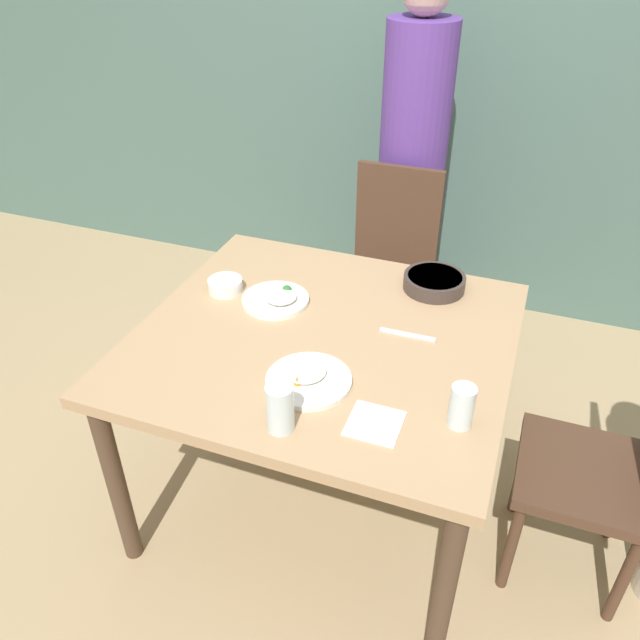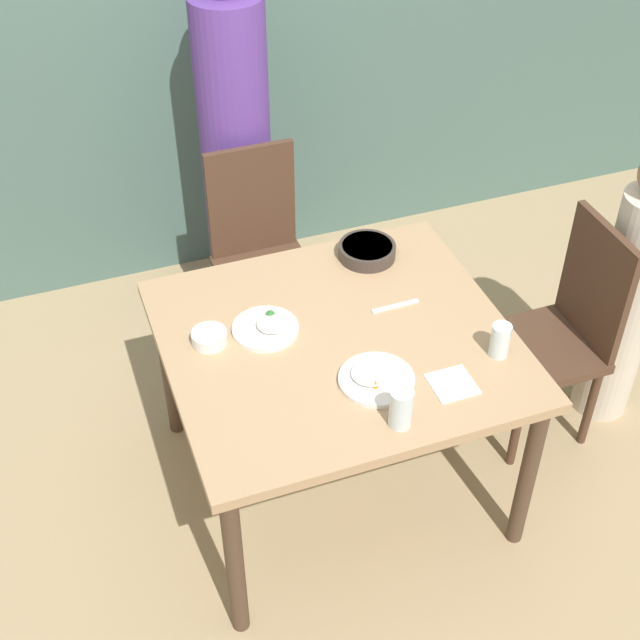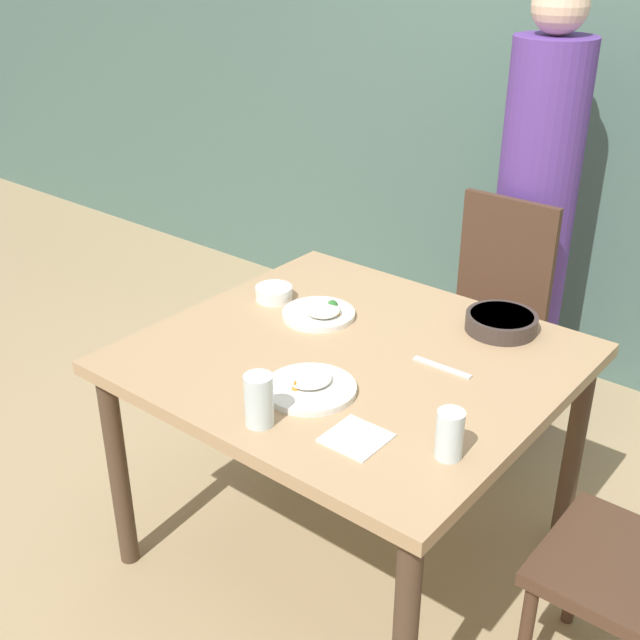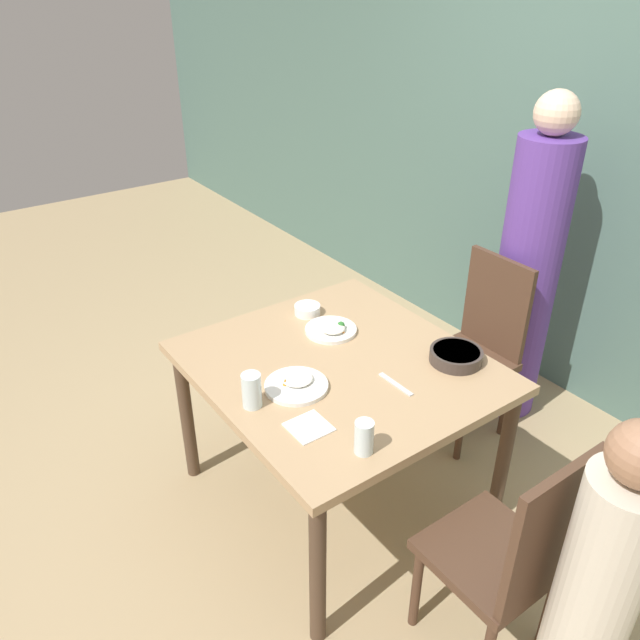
% 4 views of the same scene
% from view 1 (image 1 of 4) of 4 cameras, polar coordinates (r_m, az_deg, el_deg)
% --- Properties ---
extents(ground_plane, '(10.00, 10.00, 0.00)m').
position_cam_1_polar(ground_plane, '(2.49, 0.28, -15.39)').
color(ground_plane, tan).
extents(wall_back, '(10.00, 0.06, 2.70)m').
position_cam_1_polar(wall_back, '(3.23, 11.30, 23.94)').
color(wall_back, '#4C6B60').
rests_on(wall_back, ground_plane).
extents(dining_table, '(1.17, 1.08, 0.74)m').
position_cam_1_polar(dining_table, '(2.03, 0.33, -3.22)').
color(dining_table, tan).
rests_on(dining_table, ground_plane).
extents(chair_adult_spot, '(0.40, 0.40, 0.95)m').
position_cam_1_polar(chair_adult_spot, '(2.83, 6.25, 4.53)').
color(chair_adult_spot, '#4C3323').
rests_on(chair_adult_spot, ground_plane).
extents(chair_child_spot, '(0.40, 0.40, 0.95)m').
position_cam_1_polar(chair_child_spot, '(2.10, 25.53, -11.70)').
color(chair_child_spot, '#4C3323').
rests_on(chair_child_spot, ground_plane).
extents(person_adult, '(0.30, 0.30, 1.70)m').
position_cam_1_polar(person_adult, '(2.98, 8.25, 12.28)').
color(person_adult, '#5B3893').
rests_on(person_adult, ground_plane).
extents(bowl_curry, '(0.22, 0.22, 0.05)m').
position_cam_1_polar(bowl_curry, '(2.24, 10.41, 3.45)').
color(bowl_curry, '#3D332D').
rests_on(bowl_curry, dining_table).
extents(plate_rice_adult, '(0.23, 0.23, 0.05)m').
position_cam_1_polar(plate_rice_adult, '(2.13, -3.93, 1.95)').
color(plate_rice_adult, white).
rests_on(plate_rice_adult, dining_table).
extents(plate_rice_child, '(0.25, 0.25, 0.05)m').
position_cam_1_polar(plate_rice_child, '(1.79, -1.12, -5.33)').
color(plate_rice_child, white).
rests_on(plate_rice_child, dining_table).
extents(bowl_rice_small, '(0.12, 0.12, 0.05)m').
position_cam_1_polar(bowl_rice_small, '(2.22, -8.65, 3.20)').
color(bowl_rice_small, white).
rests_on(bowl_rice_small, dining_table).
extents(glass_water_tall, '(0.07, 0.07, 0.12)m').
position_cam_1_polar(glass_water_tall, '(1.67, 12.83, -7.70)').
color(glass_water_tall, silver).
rests_on(glass_water_tall, dining_table).
extents(glass_water_short, '(0.07, 0.07, 0.14)m').
position_cam_1_polar(glass_water_short, '(1.62, -3.68, -8.02)').
color(glass_water_short, silver).
rests_on(glass_water_short, dining_table).
extents(napkin_folded, '(0.14, 0.14, 0.01)m').
position_cam_1_polar(napkin_folded, '(1.67, 5.02, -9.39)').
color(napkin_folded, white).
rests_on(napkin_folded, dining_table).
extents(fork_steel, '(0.18, 0.02, 0.01)m').
position_cam_1_polar(fork_steel, '(1.99, 8.00, -1.34)').
color(fork_steel, silver).
rests_on(fork_steel, dining_table).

